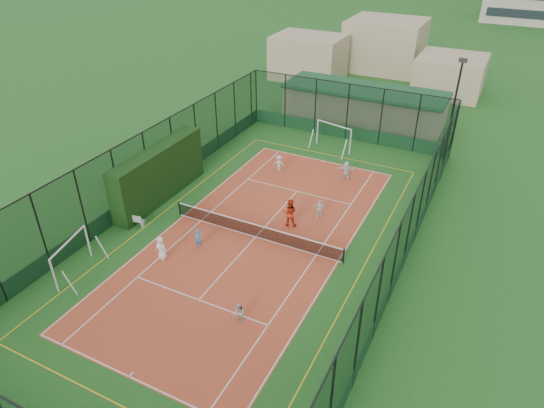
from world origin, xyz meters
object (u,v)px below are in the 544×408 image
at_px(futsal_goal_near, 72,258).
at_px(floodlight_ne, 453,112).
at_px(child_far_back, 346,170).
at_px(coach, 290,213).
at_px(white_bench, 133,219).
at_px(child_near_mid, 198,239).
at_px(child_far_left, 279,163).
at_px(futsal_goal_far, 333,137).
at_px(clubhouse, 364,104).
at_px(child_near_left, 161,248).
at_px(child_near_right, 239,313).
at_px(child_far_right, 320,209).

bearing_deg(futsal_goal_near, floodlight_ne, -46.41).
height_order(child_far_back, coach, coach).
distance_m(white_bench, child_near_mid, 5.21).
bearing_deg(child_far_left, child_far_back, 176.60).
bearing_deg(futsal_goal_far, child_far_back, -44.93).
xyz_separation_m(child_near_mid, child_far_back, (5.13, 12.32, 0.08)).
bearing_deg(futsal_goal_far, clubhouse, 102.37).
distance_m(child_near_left, child_near_right, 7.07).
xyz_separation_m(white_bench, child_far_back, (10.34, 12.18, 0.28)).
height_order(child_near_mid, coach, coach).
xyz_separation_m(child_near_left, child_far_right, (6.69, 8.17, -0.06)).
bearing_deg(clubhouse, child_far_right, -81.31).
xyz_separation_m(clubhouse, child_far_left, (-2.56, -13.33, -0.89)).
bearing_deg(child_near_right, child_far_right, 120.13).
bearing_deg(clubhouse, white_bench, -107.76).
distance_m(futsal_goal_near, child_far_left, 17.06).
xyz_separation_m(floodlight_ne, futsal_goal_near, (-16.12, -24.25, -3.04)).
xyz_separation_m(white_bench, futsal_goal_far, (7.59, 16.73, 0.67)).
bearing_deg(child_far_right, child_near_right, 81.46).
distance_m(clubhouse, child_near_mid, 24.66).
bearing_deg(futsal_goal_near, white_bench, -9.72).
xyz_separation_m(futsal_goal_far, child_far_back, (2.75, -4.55, -0.39)).
xyz_separation_m(child_near_mid, child_far_right, (5.38, 6.29, 0.06)).
height_order(futsal_goal_near, child_far_left, futsal_goal_near).
bearing_deg(futsal_goal_near, child_far_back, -42.73).
distance_m(child_near_mid, child_near_right, 6.85).
bearing_deg(futsal_goal_far, floodlight_ne, 28.14).
bearing_deg(floodlight_ne, coach, -116.68).
height_order(floodlight_ne, clubhouse, floodlight_ne).
distance_m(clubhouse, coach, 19.90).
relative_size(futsal_goal_far, child_far_left, 2.57).
xyz_separation_m(floodlight_ne, child_far_right, (-5.82, -12.81, -3.42)).
height_order(floodlight_ne, child_far_back, floodlight_ne).
xyz_separation_m(white_bench, child_near_mid, (5.21, -0.14, 0.20)).
bearing_deg(child_far_back, child_far_left, -2.70).
height_order(futsal_goal_far, coach, futsal_goal_far).
bearing_deg(white_bench, child_near_left, -36.04).
distance_m(futsal_goal_near, child_near_right, 10.30).
bearing_deg(child_near_left, futsal_goal_near, -133.86).
distance_m(clubhouse, child_near_left, 26.68).
height_order(floodlight_ne, coach, floodlight_ne).
xyz_separation_m(floodlight_ne, coach, (-7.26, -14.45, -3.15)).
distance_m(child_near_mid, child_far_back, 13.35).
bearing_deg(child_far_back, child_near_right, 75.28).
xyz_separation_m(floodlight_ne, child_far_back, (-6.06, -6.78, -3.40)).
bearing_deg(clubhouse, futsal_goal_near, -104.23).
height_order(white_bench, child_far_left, child_far_left).
height_order(futsal_goal_far, child_far_left, futsal_goal_far).
bearing_deg(child_near_right, child_far_left, 139.29).
height_order(clubhouse, child_far_back, clubhouse).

